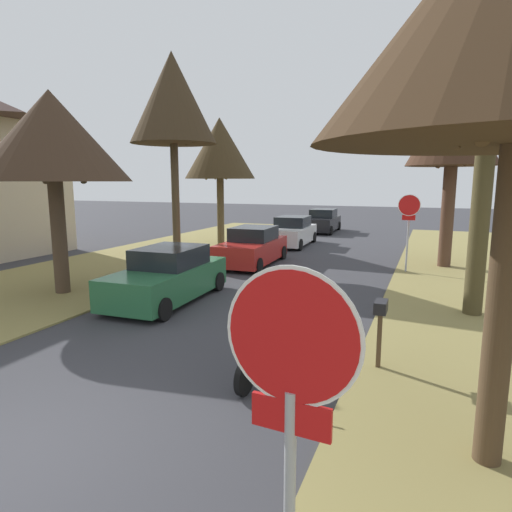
% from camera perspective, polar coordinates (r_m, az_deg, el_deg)
% --- Properties ---
extents(ground_plane, '(120.00, 120.00, 0.00)m').
position_cam_1_polar(ground_plane, '(6.84, -30.14, -22.22)').
color(ground_plane, '#38383D').
extents(stop_sign_near, '(0.80, 0.09, 2.98)m').
position_cam_1_polar(stop_sign_near, '(2.63, 4.54, -19.10)').
color(stop_sign_near, '#9EA0A5').
rests_on(stop_sign_near, grass_verge_right).
extents(stop_sign_far, '(0.81, 0.56, 2.94)m').
position_cam_1_polar(stop_sign_far, '(17.57, 19.18, 4.88)').
color(stop_sign_far, '#9EA0A5').
rests_on(stop_sign_far, grass_verge_right).
extents(street_tree_right_mid_a, '(3.20, 3.20, 7.78)m').
position_cam_1_polar(street_tree_right_mid_a, '(12.79, 28.39, 21.25)').
color(street_tree_right_mid_a, '#494024').
rests_on(street_tree_right_mid_a, grass_verge_right).
extents(street_tree_right_mid_b, '(3.51, 3.51, 7.32)m').
position_cam_1_polar(street_tree_right_mid_b, '(19.39, 24.27, 15.22)').
color(street_tree_right_mid_b, '#503627').
rests_on(street_tree_right_mid_b, grass_verge_right).
extents(street_tree_left_mid_a, '(4.53, 4.53, 6.06)m').
position_cam_1_polar(street_tree_left_mid_a, '(14.74, -24.97, 13.77)').
color(street_tree_left_mid_a, '#4B392B').
rests_on(street_tree_left_mid_a, grass_verge_left).
extents(street_tree_left_mid_b, '(3.60, 3.60, 8.67)m').
position_cam_1_polar(street_tree_left_mid_b, '(19.59, -10.77, 19.35)').
color(street_tree_left_mid_b, '#493C28').
rests_on(street_tree_left_mid_b, grass_verge_left).
extents(street_tree_left_far, '(3.74, 3.74, 6.73)m').
position_cam_1_polar(street_tree_left_far, '(24.02, -4.72, 13.65)').
color(street_tree_left_far, '#4E4229').
rests_on(street_tree_left_far, grass_verge_left).
extents(parked_sedan_green, '(2.08, 4.46, 1.57)m').
position_cam_1_polar(parked_sedan_green, '(13.09, -11.38, -2.64)').
color(parked_sedan_green, '#28663D').
rests_on(parked_sedan_green, ground).
extents(parked_sedan_red, '(2.08, 4.46, 1.57)m').
position_cam_1_polar(parked_sedan_red, '(18.54, -0.49, 1.14)').
color(parked_sedan_red, red).
rests_on(parked_sedan_red, ground).
extents(parked_sedan_white, '(2.08, 4.46, 1.57)m').
position_cam_1_polar(parked_sedan_white, '(24.20, 4.68, 3.10)').
color(parked_sedan_white, white).
rests_on(parked_sedan_white, ground).
extents(parked_sedan_black, '(2.08, 4.46, 1.57)m').
position_cam_1_polar(parked_sedan_black, '(30.95, 8.64, 4.45)').
color(parked_sedan_black, black).
rests_on(parked_sedan_black, ground).
extents(parked_motorcycle, '(0.60, 2.05, 0.97)m').
position_cam_1_polar(parked_motorcycle, '(8.01, 0.96, -12.22)').
color(parked_motorcycle, black).
rests_on(parked_motorcycle, ground).
extents(curbside_mailbox, '(0.22, 0.44, 1.27)m').
position_cam_1_polar(curbside_mailbox, '(8.43, 15.83, -7.33)').
color(curbside_mailbox, brown).
rests_on(curbside_mailbox, grass_verge_right).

